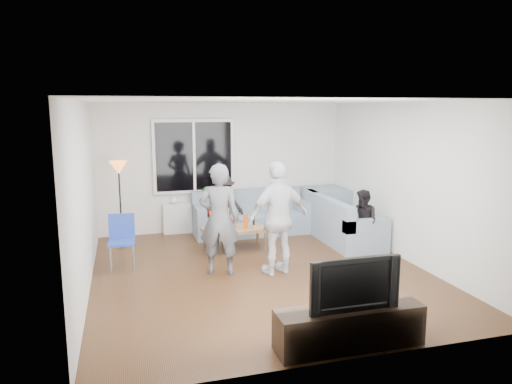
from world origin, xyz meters
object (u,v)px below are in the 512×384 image
object	(u,v)px
floor_lamp	(120,204)
television	(351,282)
spectator_back	(224,205)
side_chair	(122,243)
tv_console	(349,327)
sofa_back_section	(251,213)
coffee_table	(235,239)
spectator_right	(363,221)
player_left	(219,219)
sofa_right_section	(343,219)
player_right	(279,218)

from	to	relation	value
floor_lamp	television	xyz separation A→B (m)	(2.30, -4.53, -0.05)
spectator_back	floor_lamp	bearing A→B (deg)	-169.99
side_chair	tv_console	xyz separation A→B (m)	(2.30, -3.19, -0.21)
floor_lamp	tv_console	bearing A→B (deg)	-63.06
floor_lamp	spectator_back	distance (m)	2.00
sofa_back_section	coffee_table	distance (m)	1.20
tv_console	television	world-z (taller)	television
spectator_back	spectator_right	bearing A→B (deg)	-38.34
spectator_back	television	world-z (taller)	spectator_back
sofa_back_section	player_left	distance (m)	2.46
coffee_table	side_chair	size ratio (longest dim) A/B	1.28
sofa_right_section	spectator_right	distance (m)	0.79
spectator_right	player_right	bearing A→B (deg)	-89.71
tv_console	television	size ratio (longest dim) A/B	1.62
floor_lamp	player_right	distance (m)	3.15
tv_console	television	bearing A→B (deg)	0.00
floor_lamp	television	world-z (taller)	floor_lamp
side_chair	spectator_back	bearing A→B (deg)	43.22
spectator_back	tv_console	size ratio (longest dim) A/B	0.75
coffee_table	television	world-z (taller)	television
coffee_table	tv_console	world-z (taller)	tv_console
side_chair	spectator_right	world-z (taller)	spectator_right
side_chair	spectator_back	distance (m)	2.55
coffee_table	television	xyz separation A→B (m)	(0.37, -3.75, 0.53)
player_right	tv_console	size ratio (longest dim) A/B	1.08
sofa_back_section	spectator_right	distance (m)	2.35
coffee_table	player_left	distance (m)	1.41
tv_console	floor_lamp	bearing A→B (deg)	116.94
side_chair	spectator_right	distance (m)	4.08
spectator_right	coffee_table	bearing A→B (deg)	-128.46
spectator_right	television	xyz separation A→B (m)	(-1.77, -3.00, 0.17)
sofa_right_section	player_right	size ratio (longest dim) A/B	1.16
floor_lamp	player_left	world-z (taller)	player_left
player_right	coffee_table	bearing A→B (deg)	-87.80
player_left	television	size ratio (longest dim) A/B	1.72
spectator_back	player_right	bearing A→B (deg)	-80.04
side_chair	floor_lamp	xyz separation A→B (m)	(0.00, 1.34, 0.35)
sofa_right_section	floor_lamp	size ratio (longest dim) A/B	1.28
player_right	floor_lamp	bearing A→B (deg)	-55.78
side_chair	spectator_right	bearing A→B (deg)	1.35
player_left	tv_console	xyz separation A→B (m)	(0.86, -2.61, -0.63)
sofa_right_section	television	distance (m)	4.19
spectator_back	sofa_back_section	bearing A→B (deg)	-0.92
floor_lamp	player_left	distance (m)	2.40
sofa_right_section	player_left	xyz separation A→B (m)	(-2.63, -1.18, 0.42)
side_chair	tv_console	bearing A→B (deg)	-50.21
player_right	sofa_right_section	bearing A→B (deg)	-154.14
floor_lamp	spectator_back	bearing A→B (deg)	7.82
spectator_back	television	distance (m)	4.81
side_chair	player_left	bearing A→B (deg)	-18.15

